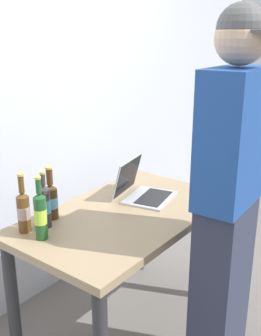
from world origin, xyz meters
The scene contains 9 objects.
ground_plane centered at (0.00, 0.00, 0.00)m, with size 8.00×8.00×0.00m, color slate.
desk centered at (0.00, 0.00, 0.66)m, with size 1.28×0.75×0.77m.
laptop centered at (0.23, 0.05, 0.82)m, with size 0.38×0.38×0.24m.
beer_bottle_dark centered at (-0.39, 0.22, 0.89)m, with size 0.06×0.06×0.30m.
beer_bottle_amber centered at (-0.50, 0.26, 0.89)m, with size 0.07×0.07×0.31m.
beer_bottle_green centered at (-0.31, 0.27, 0.88)m, with size 0.08×0.08×0.30m.
beer_bottle_brown centered at (-0.49, 0.13, 0.90)m, with size 0.06×0.06×0.32m.
person_figure centered at (0.00, -0.61, 0.97)m, with size 0.40×0.30×1.86m.
back_wall centered at (0.00, 0.74, 1.30)m, with size 6.00×0.10×2.60m, color silver.
Camera 1 is at (-1.66, -1.31, 1.74)m, focal length 43.57 mm.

